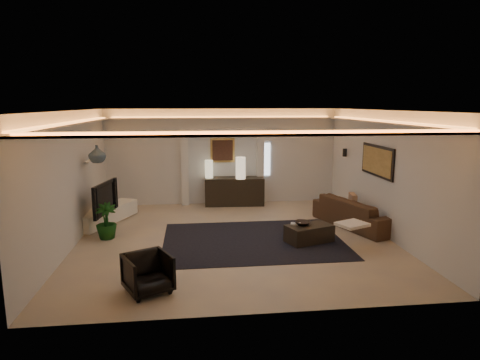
{
  "coord_description": "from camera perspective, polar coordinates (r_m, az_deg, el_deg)",
  "views": [
    {
      "loc": [
        -0.93,
        -9.07,
        3.04
      ],
      "look_at": [
        0.2,
        0.6,
        1.25
      ],
      "focal_mm": 31.05,
      "sensor_mm": 36.0,
      "label": 1
    }
  ],
  "objects": [
    {
      "name": "plant",
      "position": [
        9.97,
        -17.92,
        -5.4
      ],
      "size": [
        0.53,
        0.53,
        0.82
      ],
      "primitive_type": "imported",
      "rotation": [
        0.0,
        0.0,
        0.18
      ],
      "color": "#103C0E",
      "rests_on": "ground"
    },
    {
      "name": "wall_right",
      "position": [
        10.22,
        19.13,
        0.89
      ],
      "size": [
        0.0,
        7.0,
        7.0
      ],
      "primitive_type": "plane",
      "rotation": [
        1.57,
        0.0,
        -1.57
      ],
      "color": "silver",
      "rests_on": "ground"
    },
    {
      "name": "console",
      "position": [
        12.61,
        -0.77,
        -1.66
      ],
      "size": [
        1.8,
        0.64,
        0.89
      ],
      "primitive_type": "cube",
      "rotation": [
        0.0,
        0.0,
        -0.05
      ],
      "color": "black",
      "rests_on": "ground"
    },
    {
      "name": "tv",
      "position": [
        10.53,
        -18.69,
        -2.21
      ],
      "size": [
        1.35,
        0.44,
        0.77
      ],
      "primitive_type": "imported",
      "rotation": [
        0.0,
        0.0,
        1.37
      ],
      "color": "black",
      "rests_on": "media_ledge"
    },
    {
      "name": "painting_frame",
      "position": [
        12.65,
        -2.42,
        4.11
      ],
      "size": [
        0.74,
        0.04,
        0.74
      ],
      "primitive_type": "cube",
      "color": "tan",
      "rests_on": "wall_back"
    },
    {
      "name": "ginger_jar",
      "position": [
        10.35,
        -19.04,
        3.4
      ],
      "size": [
        0.43,
        0.43,
        0.42
      ],
      "primitive_type": "imported",
      "rotation": [
        0.0,
        0.0,
        -0.08
      ],
      "color": "slate",
      "rests_on": "wall_niche"
    },
    {
      "name": "pilaster_left",
      "position": [
        12.62,
        -7.59,
        1.49
      ],
      "size": [
        0.22,
        0.2,
        2.2
      ],
      "primitive_type": "cube",
      "color": "silver",
      "rests_on": "ground"
    },
    {
      "name": "media_ledge",
      "position": [
        11.28,
        -17.85,
        -4.55
      ],
      "size": [
        1.35,
        2.13,
        0.39
      ],
      "primitive_type": "cube",
      "rotation": [
        0.0,
        0.0,
        -0.43
      ],
      "color": "white",
      "rests_on": "ground"
    },
    {
      "name": "ceiling",
      "position": [
        9.12,
        -0.82,
        9.54
      ],
      "size": [
        7.0,
        7.0,
        0.0
      ],
      "primitive_type": "plane",
      "rotation": [
        3.14,
        0.0,
        0.0
      ],
      "color": "white",
      "rests_on": "ground"
    },
    {
      "name": "art_panel_gold",
      "position": [
        10.43,
        18.23,
        2.51
      ],
      "size": [
        0.02,
        1.5,
        0.62
      ],
      "primitive_type": "cube",
      "color": "tan",
      "rests_on": "wall_right"
    },
    {
      "name": "floor",
      "position": [
        9.61,
        -0.78,
        -8.03
      ],
      "size": [
        7.0,
        7.0,
        0.0
      ],
      "primitive_type": "plane",
      "color": "#C7B089",
      "rests_on": "ground"
    },
    {
      "name": "pilaster_right",
      "position": [
        12.79,
        2.77,
        1.69
      ],
      "size": [
        0.22,
        0.2,
        2.2
      ],
      "primitive_type": "cube",
      "color": "silver",
      "rests_on": "ground"
    },
    {
      "name": "coffee_table",
      "position": [
        9.42,
        9.48,
        -7.23
      ],
      "size": [
        1.13,
        0.85,
        0.37
      ],
      "primitive_type": "cube",
      "rotation": [
        0.0,
        0.0,
        0.34
      ],
      "color": "black",
      "rests_on": "ground"
    },
    {
      "name": "magazine",
      "position": [
        9.38,
        7.66,
        -5.87
      ],
      "size": [
        0.26,
        0.22,
        0.03
      ],
      "primitive_type": "cube",
      "rotation": [
        0.0,
        0.0,
        -0.3
      ],
      "color": "silver",
      "rests_on": "coffee_table"
    },
    {
      "name": "throw_pillow",
      "position": [
        11.05,
        15.22,
        -2.98
      ],
      "size": [
        0.21,
        0.46,
        0.45
      ],
      "primitive_type": "cube",
      "rotation": [
        0.0,
        0.0,
        -0.17
      ],
      "color": "#A47B5C",
      "rests_on": "sofa"
    },
    {
      "name": "wall_niche",
      "position": [
        10.85,
        -20.0,
        2.43
      ],
      "size": [
        0.1,
        0.55,
        0.04
      ],
      "primitive_type": "cube",
      "color": "silver",
      "rests_on": "wall_left"
    },
    {
      "name": "area_rug",
      "position": [
        9.47,
        1.78,
        -8.28
      ],
      "size": [
        4.0,
        3.0,
        0.01
      ],
      "primitive_type": "cube",
      "color": "black",
      "rests_on": "ground"
    },
    {
      "name": "alcove_header",
      "position": [
        12.53,
        -2.41,
        6.8
      ],
      "size": [
        2.52,
        0.2,
        0.12
      ],
      "primitive_type": "cube",
      "color": "silver",
      "rests_on": "wall_back"
    },
    {
      "name": "painting_canvas",
      "position": [
        12.62,
        -2.41,
        4.09
      ],
      "size": [
        0.62,
        0.02,
        0.62
      ],
      "primitive_type": "cube",
      "color": "#4C2D1E",
      "rests_on": "wall_back"
    },
    {
      "name": "throw_blanket",
      "position": [
        9.07,
        15.16,
        -5.89
      ],
      "size": [
        0.74,
        0.68,
        0.06
      ],
      "primitive_type": "cube",
      "rotation": [
        0.0,
        0.0,
        0.42
      ],
      "color": "white",
      "rests_on": "sofa"
    },
    {
      "name": "sofa",
      "position": [
        10.84,
        15.71,
        -4.33
      ],
      "size": [
        2.59,
        1.69,
        0.71
      ],
      "primitive_type": "imported",
      "rotation": [
        0.0,
        0.0,
        1.91
      ],
      "color": "black",
      "rests_on": "ground"
    },
    {
      "name": "wall_left",
      "position": [
        9.56,
        -22.16,
        0.07
      ],
      "size": [
        0.0,
        7.0,
        7.0
      ],
      "primitive_type": "plane",
      "rotation": [
        1.57,
        0.0,
        1.57
      ],
      "color": "silver",
      "rests_on": "ground"
    },
    {
      "name": "cove_soffit",
      "position": [
        9.12,
        -0.82,
        7.78
      ],
      "size": [
        7.0,
        7.0,
        0.04
      ],
      "primitive_type": "cube",
      "color": "silver",
      "rests_on": "ceiling"
    },
    {
      "name": "lamp_left",
      "position": [
        12.48,
        -4.29,
        1.41
      ],
      "size": [
        0.31,
        0.31,
        0.54
      ],
      "primitive_type": "cylinder",
      "rotation": [
        0.0,
        0.0,
        -0.39
      ],
      "color": "beige",
      "rests_on": "console"
    },
    {
      "name": "wall_back",
      "position": [
        12.7,
        -2.42,
        3.22
      ],
      "size": [
        7.0,
        0.0,
        7.0
      ],
      "primitive_type": "plane",
      "rotation": [
        1.57,
        0.0,
        0.0
      ],
      "color": "silver",
      "rests_on": "ground"
    },
    {
      "name": "figurine",
      "position": [
        11.76,
        -17.41,
        -1.84
      ],
      "size": [
        0.14,
        0.14,
        0.34
      ],
      "primitive_type": "cylinder",
      "rotation": [
        0.0,
        0.0,
        0.12
      ],
      "color": "black",
      "rests_on": "media_ledge"
    },
    {
      "name": "armchair",
      "position": [
        7.08,
        -12.54,
        -12.42
      ],
      "size": [
        0.94,
        0.95,
        0.65
      ],
      "primitive_type": "imported",
      "rotation": [
        0.0,
        0.0,
        0.46
      ],
      "color": "#2F2117",
      "rests_on": "ground"
    },
    {
      "name": "daylight_slit",
      "position": [
        12.86,
        3.61,
        2.86
      ],
      "size": [
        0.25,
        0.03,
        1.0
      ],
      "primitive_type": "cube",
      "color": "white",
      "rests_on": "wall_back"
    },
    {
      "name": "art_panel_frame",
      "position": [
        10.44,
        18.35,
        2.51
      ],
      "size": [
        0.04,
        1.64,
        0.74
      ],
      "primitive_type": "cube",
      "color": "black",
      "rests_on": "wall_right"
    },
    {
      "name": "bowl",
      "position": [
        9.34,
        8.64,
        -5.78
      ],
      "size": [
        0.46,
        0.46,
        0.09
      ],
      "primitive_type": "imported",
      "rotation": [
        0.0,
        0.0,
        -0.41
      ],
      "color": "black",
      "rests_on": "coffee_table"
    },
    {
      "name": "wall_front",
      "position": [
        5.86,
        2.72,
        -5.34
      ],
      "size": [
        7.0,
        0.0,
        7.0
      ],
      "primitive_type": "plane",
      "rotation": [
        -1.57,
        0.0,
        0.0
      ],
      "color": "silver",
      "rests_on": "ground"
    },
    {
      "name": "lamp_right",
      "position": [
        12.29,
        0.08,
        1.3
      ],
      "size": [
        0.3,
        0.3,
        0.65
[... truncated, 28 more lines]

